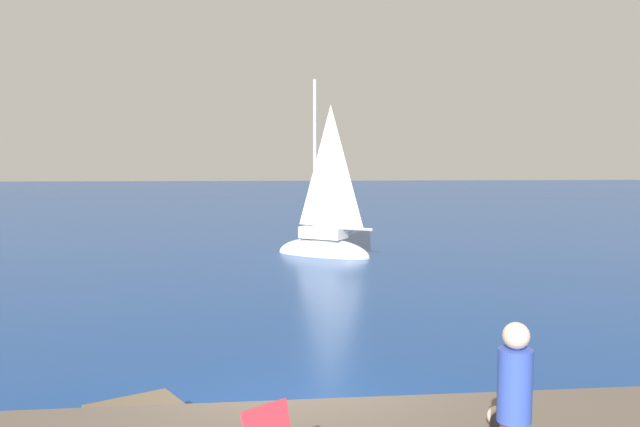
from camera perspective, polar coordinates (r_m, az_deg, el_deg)
sailboat_near at (r=24.54m, az=0.33°, el=-2.72°), size 3.87×3.02×7.12m
person_standing at (r=5.82m, az=16.42°, el=-16.24°), size 0.28×0.28×1.62m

